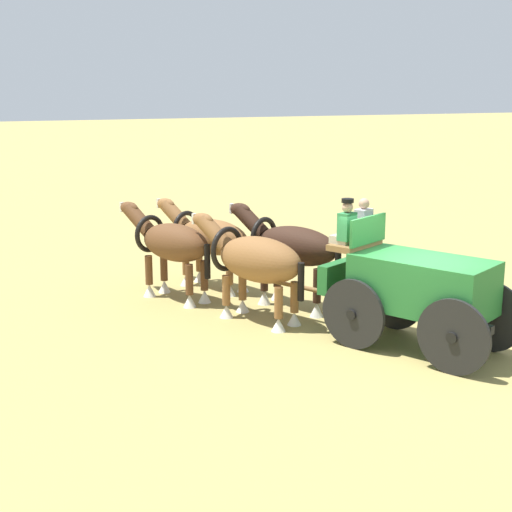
{
  "coord_description": "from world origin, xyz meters",
  "views": [
    {
      "loc": [
        -10.82,
        8.59,
        4.92
      ],
      "look_at": [
        3.94,
        1.65,
        1.2
      ],
      "focal_mm": 51.48,
      "sensor_mm": 36.0,
      "label": 1
    }
  ],
  "objects_px": {
    "draft_horse_rear_near": "(255,261)",
    "draft_horse_lead_off": "(209,238)",
    "show_wagon": "(415,285)",
    "draft_horse_lead_near": "(171,244)",
    "draft_horse_rear_off": "(292,248)"
  },
  "relations": [
    {
      "from": "show_wagon",
      "to": "draft_horse_lead_off",
      "type": "relative_size",
      "value": 1.8
    },
    {
      "from": "draft_horse_rear_near",
      "to": "draft_horse_lead_near",
      "type": "bearing_deg",
      "value": 24.49
    },
    {
      "from": "draft_horse_rear_off",
      "to": "draft_horse_lead_off",
      "type": "distance_m",
      "value": 2.6
    },
    {
      "from": "show_wagon",
      "to": "draft_horse_lead_near",
      "type": "relative_size",
      "value": 1.89
    },
    {
      "from": "show_wagon",
      "to": "draft_horse_rear_off",
      "type": "bearing_deg",
      "value": 13.9
    },
    {
      "from": "draft_horse_rear_near",
      "to": "draft_horse_lead_off",
      "type": "relative_size",
      "value": 0.99
    },
    {
      "from": "draft_horse_lead_off",
      "to": "show_wagon",
      "type": "bearing_deg",
      "value": -161.62
    },
    {
      "from": "draft_horse_lead_off",
      "to": "draft_horse_lead_near",
      "type": "bearing_deg",
      "value": 114.57
    },
    {
      "from": "draft_horse_lead_off",
      "to": "draft_horse_rear_off",
      "type": "bearing_deg",
      "value": -155.51
    },
    {
      "from": "draft_horse_rear_near",
      "to": "show_wagon",
      "type": "bearing_deg",
      "value": -144.88
    },
    {
      "from": "draft_horse_lead_near",
      "to": "draft_horse_lead_off",
      "type": "bearing_deg",
      "value": -65.43
    },
    {
      "from": "draft_horse_rear_near",
      "to": "draft_horse_rear_off",
      "type": "height_order",
      "value": "draft_horse_rear_off"
    },
    {
      "from": "draft_horse_lead_near",
      "to": "draft_horse_lead_off",
      "type": "xyz_separation_m",
      "value": [
        0.54,
        -1.18,
        -0.05
      ]
    },
    {
      "from": "draft_horse_lead_near",
      "to": "draft_horse_lead_off",
      "type": "height_order",
      "value": "draft_horse_lead_near"
    },
    {
      "from": "show_wagon",
      "to": "draft_horse_lead_near",
      "type": "height_order",
      "value": "show_wagon"
    }
  ]
}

